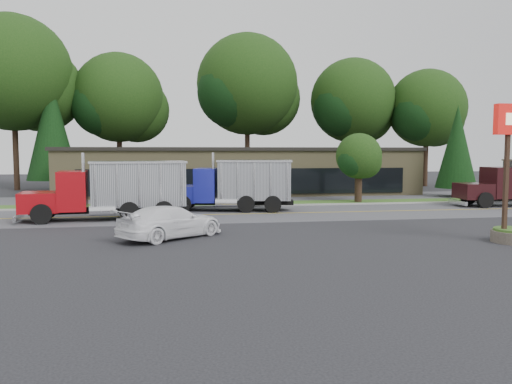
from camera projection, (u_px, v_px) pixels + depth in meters
ground at (266, 239)px, 22.47m from camera, size 140.00×140.00×0.00m
road at (241, 214)px, 31.33m from camera, size 60.00×8.00×0.02m
center_line at (241, 214)px, 31.33m from camera, size 60.00×0.12×0.01m
curb at (233, 207)px, 35.46m from camera, size 60.00×0.30×0.12m
grass_verge at (230, 204)px, 37.23m from camera, size 60.00×3.40×0.03m
far_parking at (224, 198)px, 42.15m from camera, size 60.00×7.00×0.02m
strip_mall at (239, 172)px, 48.21m from camera, size 32.00×12.00×4.00m
tree_far_a at (15, 79)px, 50.06m from camera, size 12.34×11.62×17.61m
tree_far_b at (120, 102)px, 53.74m from camera, size 10.16×9.56×14.49m
tree_far_c at (249, 89)px, 55.85m from camera, size 11.94×11.24×17.03m
tree_far_d at (354, 105)px, 56.87m from camera, size 10.16×9.56×14.49m
tree_far_e at (427, 112)px, 56.23m from camera, size 9.22×8.68×13.15m
evergreen_left at (52, 129)px, 48.96m from camera, size 4.94×4.94×11.23m
evergreen_right at (457, 147)px, 43.00m from camera, size 3.48×3.48×7.90m
tree_verge at (359, 158)px, 38.59m from camera, size 3.75×3.53×5.35m
dump_truck_red at (116, 188)px, 28.87m from camera, size 9.41×3.56×3.36m
dump_truck_blue at (238, 184)px, 33.06m from camera, size 8.45×3.98×3.36m
rally_car at (171, 222)px, 22.68m from camera, size 5.30×4.79×1.48m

